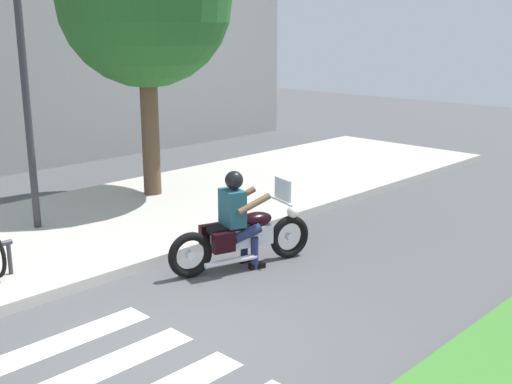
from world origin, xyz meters
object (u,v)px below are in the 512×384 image
at_px(motorcycle, 243,237).
at_px(street_lamp, 23,67).
at_px(rider, 238,213).
at_px(tree_near_rack, 145,1).

xyz_separation_m(motorcycle, street_lamp, (-1.38, 3.50, 2.33)).
relative_size(rider, tree_near_rack, 0.26).
relative_size(motorcycle, rider, 1.53).
xyz_separation_m(motorcycle, rider, (-0.07, 0.03, 0.37)).
distance_m(motorcycle, street_lamp, 4.43).
relative_size(street_lamp, tree_near_rack, 0.84).
bearing_deg(motorcycle, tree_near_rack, 71.36).
bearing_deg(street_lamp, tree_near_rack, 8.45).
bearing_deg(rider, motorcycle, -19.60).
bearing_deg(rider, street_lamp, 110.54).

